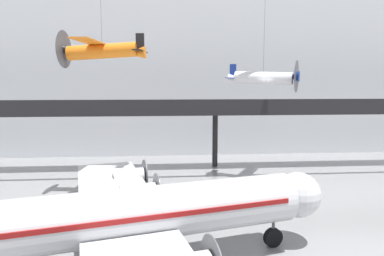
{
  "coord_description": "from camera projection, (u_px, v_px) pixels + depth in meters",
  "views": [
    {
      "loc": [
        -6.57,
        -13.12,
        10.92
      ],
      "look_at": [
        -4.71,
        10.12,
        7.87
      ],
      "focal_mm": 32.0,
      "sensor_mm": 36.0,
      "label": 1
    }
  ],
  "objects": [
    {
      "name": "hangar_back_wall",
      "position": [
        207.0,
        70.0,
        52.44
      ],
      "size": [
        140.0,
        3.0,
        25.9
      ],
      "color": "silver",
      "rests_on": "ground"
    },
    {
      "name": "mezzanine_walkway",
      "position": [
        216.0,
        112.0,
        43.51
      ],
      "size": [
        110.0,
        3.2,
        8.98
      ],
      "color": "black",
      "rests_on": "ground"
    },
    {
      "name": "airliner_silver_main",
      "position": [
        111.0,
        218.0,
        19.26
      ],
      "size": [
        27.86,
        32.21,
        9.39
      ],
      "rotation": [
        0.0,
        0.0,
        0.24
      ],
      "color": "silver",
      "rests_on": "ground"
    },
    {
      "name": "suspended_plane_white_twin",
      "position": [
        263.0,
        78.0,
        37.32
      ],
      "size": [
        8.09,
        9.04,
        9.91
      ],
      "rotation": [
        0.0,
        0.0,
        5.77
      ],
      "color": "silver"
    },
    {
      "name": "suspended_plane_orange_highwing",
      "position": [
        102.0,
        51.0,
        31.66
      ],
      "size": [
        8.12,
        9.9,
        7.66
      ],
      "rotation": [
        0.0,
        0.0,
        3.0
      ],
      "color": "orange"
    }
  ]
}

